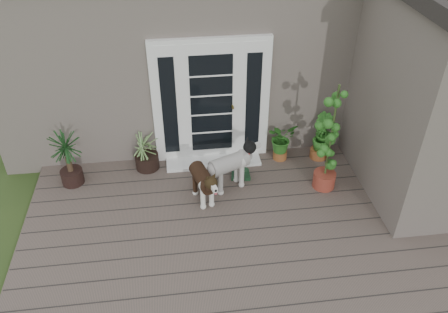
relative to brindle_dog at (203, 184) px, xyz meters
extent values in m
cube|color=#6B5B4C|center=(0.46, -1.05, -0.38)|extent=(6.20, 4.60, 0.12)
cube|color=#665E54|center=(0.46, 3.20, 1.11)|extent=(7.40, 4.00, 3.10)
cube|color=#665E54|center=(3.36, 0.05, 1.11)|extent=(1.60, 2.40, 3.10)
cube|color=white|center=(0.26, 1.15, 0.76)|extent=(1.90, 0.14, 2.15)
cube|color=white|center=(0.26, 0.95, -0.29)|extent=(1.60, 0.40, 0.05)
imported|color=#164E1B|center=(1.42, 0.93, -0.02)|extent=(0.65, 0.65, 0.61)
imported|color=#29661D|center=(2.14, 0.95, -0.03)|extent=(0.50, 0.50, 0.58)
imported|color=#205C1A|center=(2.09, 0.88, -0.07)|extent=(0.40, 0.40, 0.51)
camera|label=1|loc=(-0.35, -5.29, 4.32)|focal=36.37mm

